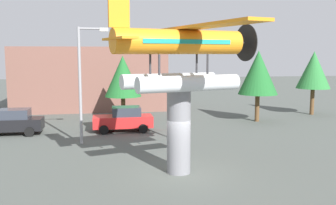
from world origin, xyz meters
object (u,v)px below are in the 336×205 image
car_near_black (12,122)px  tree_east (123,76)px  tree_center_back (258,73)px  tree_far_east (314,70)px  streetlight_primary (83,76)px  storefront_building (91,78)px  floatplane_monument (182,53)px  car_mid_red (124,119)px  display_pedestal (179,132)px

car_near_black → tree_east: (7.83, 4.63, 2.76)m
tree_center_back → tree_far_east: size_ratio=1.01×
streetlight_primary → storefront_building: (-0.02, 15.34, -1.10)m
tree_east → streetlight_primary: bearing=-108.8°
car_near_black → storefront_building: storefront_building is taller
floatplane_monument → tree_east: floatplane_monument is taller
car_mid_red → streetlight_primary: 5.38m
car_mid_red → storefront_building: bearing=-77.8°
tree_far_east → display_pedestal: bearing=-135.8°
car_near_black → car_mid_red: bearing=179.1°
car_mid_red → tree_east: bearing=-92.7°
floatplane_monument → tree_center_back: floatplane_monument is taller
car_mid_red → storefront_building: 12.41m
storefront_building → tree_center_back: storefront_building is taller
display_pedestal → car_mid_red: (-2.02, 10.06, -1.07)m
streetlight_primary → tree_far_east: (19.84, 8.17, -0.14)m
car_mid_red → storefront_building: size_ratio=0.29×
streetlight_primary → floatplane_monument: bearing=-54.7°
storefront_building → tree_center_back: bearing=-35.5°
storefront_building → tree_east: storefront_building is taller
streetlight_primary → tree_east: bearing=71.2°
display_pedestal → tree_east: 15.02m
floatplane_monument → car_mid_red: (-2.15, 10.03, -4.69)m
tree_far_east → streetlight_primary: bearing=-157.6°
storefront_building → tree_east: (2.80, -7.19, 0.57)m
streetlight_primary → storefront_building: streetlight_primary is taller
tree_east → display_pedestal: bearing=-83.1°
car_near_black → car_mid_red: size_ratio=1.00×
storefront_building → car_near_black: bearing=-113.1°
display_pedestal → tree_far_east: bearing=44.2°
tree_east → floatplane_monument: bearing=-82.6°
display_pedestal → tree_center_back: size_ratio=0.68×
streetlight_primary → car_mid_red: bearing=53.1°
display_pedestal → streetlight_primary: size_ratio=0.55×
storefront_building → floatplane_monument: bearing=-77.9°
streetlight_primary → tree_center_back: 14.68m
streetlight_primary → tree_far_east: bearing=22.4°
tree_far_east → car_mid_red: bearing=-164.6°
floatplane_monument → car_mid_red: bearing=86.3°
car_near_black → floatplane_monument: bearing=133.9°
car_mid_red → tree_far_east: 18.21m
car_mid_red → tree_center_back: size_ratio=0.73×
display_pedestal → car_near_black: bearing=133.4°
streetlight_primary → tree_east: 8.62m
car_near_black → car_mid_red: same height
floatplane_monument → streetlight_primary: 8.25m
car_near_black → storefront_building: 13.03m
display_pedestal → streetlight_primary: (-4.58, 6.66, 2.22)m
display_pedestal → tree_far_east: tree_far_east is taller
floatplane_monument → storefront_building: size_ratio=0.71×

